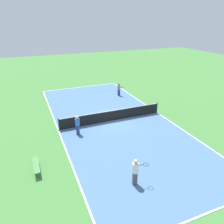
% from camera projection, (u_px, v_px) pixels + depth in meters
% --- Properties ---
extents(ground_plane, '(80.00, 80.00, 0.00)m').
position_uv_depth(ground_plane, '(112.00, 121.00, 19.89)').
color(ground_plane, '#47843D').
extents(court_surface, '(9.79, 22.47, 0.02)m').
position_uv_depth(court_surface, '(112.00, 121.00, 19.89)').
color(court_surface, '#4C729E').
rests_on(court_surface, ground_plane).
extents(tennis_net, '(9.59, 0.10, 1.09)m').
position_uv_depth(tennis_net, '(112.00, 115.00, 19.66)').
color(tennis_net, black).
rests_on(tennis_net, court_surface).
extents(bench, '(0.36, 1.68, 0.45)m').
position_uv_depth(bench, '(36.00, 166.00, 13.33)').
color(bench, '#4C8C4C').
rests_on(bench, ground_plane).
extents(player_near_white, '(0.98, 0.51, 1.66)m').
position_uv_depth(player_near_white, '(135.00, 170.00, 12.01)').
color(player_near_white, '#4C4C51').
rests_on(player_near_white, court_surface).
extents(player_near_blue, '(0.49, 0.49, 1.59)m').
position_uv_depth(player_near_blue, '(78.00, 124.00, 17.28)').
color(player_near_blue, navy).
rests_on(player_near_blue, court_surface).
extents(player_baseline_gray, '(0.60, 0.99, 1.49)m').
position_uv_depth(player_baseline_gray, '(119.00, 89.00, 25.93)').
color(player_baseline_gray, navy).
rests_on(player_baseline_gray, court_surface).
extents(tennis_ball_left_sideline, '(0.07, 0.07, 0.07)m').
position_uv_depth(tennis_ball_left_sideline, '(145.00, 110.00, 22.05)').
color(tennis_ball_left_sideline, '#CCE033').
rests_on(tennis_ball_left_sideline, court_surface).
extents(tennis_ball_far_baseline, '(0.07, 0.07, 0.07)m').
position_uv_depth(tennis_ball_far_baseline, '(94.00, 114.00, 21.26)').
color(tennis_ball_far_baseline, '#CCE033').
rests_on(tennis_ball_far_baseline, court_surface).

